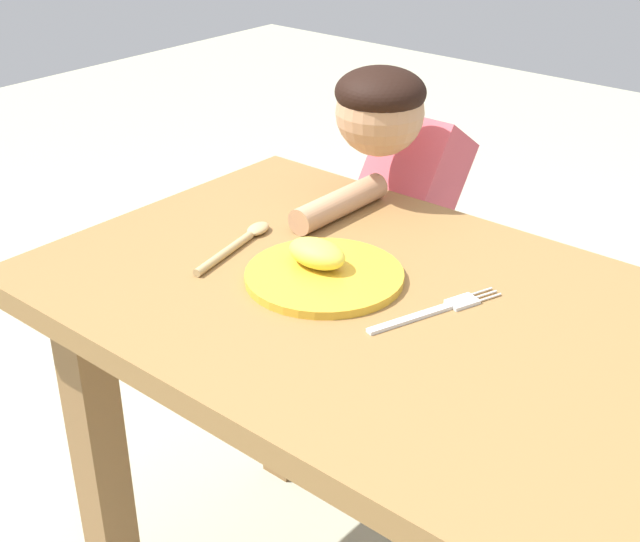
{
  "coord_description": "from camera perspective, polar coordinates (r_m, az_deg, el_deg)",
  "views": [
    {
      "loc": [
        0.69,
        -0.95,
        1.41
      ],
      "look_at": [
        -0.1,
        -0.02,
        0.77
      ],
      "focal_mm": 48.39,
      "sensor_mm": 36.0,
      "label": 1
    }
  ],
  "objects": [
    {
      "name": "dining_table",
      "position": [
        1.42,
        3.56,
        -6.73
      ],
      "size": [
        1.11,
        0.73,
        0.75
      ],
      "color": "olive",
      "rests_on": "ground_plane"
    },
    {
      "name": "plate",
      "position": [
        1.39,
        0.11,
        0.09
      ],
      "size": [
        0.26,
        0.26,
        0.06
      ],
      "color": "gold",
      "rests_on": "dining_table"
    },
    {
      "name": "fork",
      "position": [
        1.31,
        7.69,
        -2.59
      ],
      "size": [
        0.1,
        0.23,
        0.01
      ],
      "rotation": [
        0.0,
        0.0,
        1.24
      ],
      "color": "silver",
      "rests_on": "dining_table"
    },
    {
      "name": "spoon",
      "position": [
        1.5,
        -5.28,
        1.95
      ],
      "size": [
        0.07,
        0.22,
        0.02
      ],
      "rotation": [
        0.0,
        0.0,
        1.79
      ],
      "color": "tan",
      "rests_on": "dining_table"
    },
    {
      "name": "person",
      "position": [
        1.87,
        5.69,
        0.28
      ],
      "size": [
        0.18,
        0.49,
        1.01
      ],
      "rotation": [
        0.0,
        0.0,
        3.14
      ],
      "color": "#42416A",
      "rests_on": "ground_plane"
    }
  ]
}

